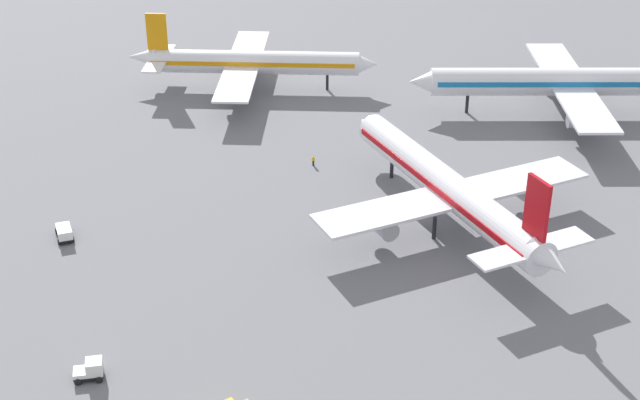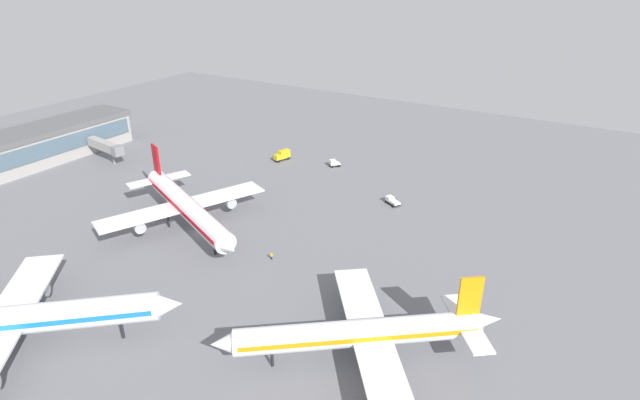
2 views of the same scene
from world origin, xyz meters
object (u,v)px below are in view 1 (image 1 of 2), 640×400
airplane_distant (561,82)px  baggage_tug (91,370)px  ground_crew_worker (313,161)px  pushback_tractor (64,232)px  airplane_taxiing (251,62)px  airplane_at_gate (448,187)px

airplane_distant → baggage_tug: 100.12m
airplane_distant → baggage_tug: bearing=47.4°
airplane_distant → ground_crew_worker: 48.64m
pushback_tractor → baggage_tug: bearing=-1.3°
airplane_distant → ground_crew_worker: size_ratio=26.05×
baggage_tug → ground_crew_worker: bearing=55.7°
pushback_tractor → ground_crew_worker: bearing=103.7°
airplane_taxiing → airplane_distant: airplane_distant is taller
airplane_distant → pushback_tractor: 89.25m
baggage_tug → pushback_tractor: (16.10, 27.09, -0.19)m
airplane_taxiing → baggage_tug: bearing=-95.2°
airplane_taxiing → pushback_tractor: (-56.63, -19.44, -4.25)m
airplane_at_gate → ground_crew_worker: airplane_at_gate is taller
airplane_at_gate → airplane_taxiing: airplane_at_gate is taller
airplane_at_gate → airplane_distant: airplane_distant is taller
airplane_at_gate → ground_crew_worker: size_ratio=29.21×
baggage_tug → airplane_taxiing: bearing=72.2°
baggage_tug → pushback_tractor: baggage_tug is taller
airplane_at_gate → pushback_tractor: size_ratio=10.23×
baggage_tug → airplane_distant: bearing=37.9°
airplane_at_gate → airplane_distant: size_ratio=1.12×
airplane_at_gate → baggage_tug: airplane_at_gate is taller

